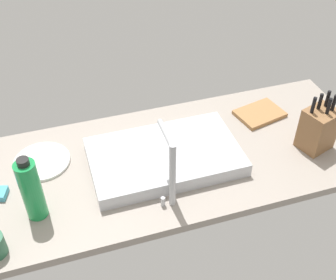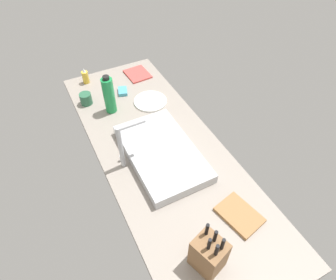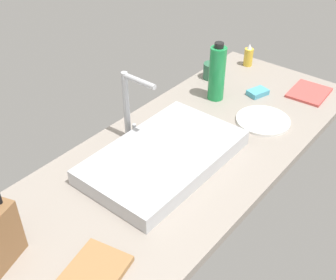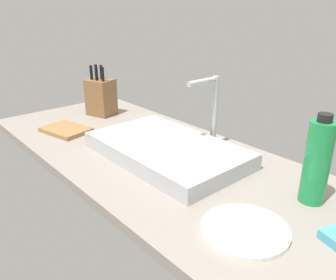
% 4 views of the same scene
% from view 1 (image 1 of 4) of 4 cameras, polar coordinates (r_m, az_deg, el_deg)
% --- Properties ---
extents(countertop_slab, '(1.86, 0.68, 0.04)m').
position_cam_1_polar(countertop_slab, '(1.74, -2.17, -3.33)').
color(countertop_slab, gray).
rests_on(countertop_slab, ground).
extents(sink_basin, '(0.59, 0.35, 0.06)m').
position_cam_1_polar(sink_basin, '(1.70, -0.45, -2.21)').
color(sink_basin, '#B7BABF').
rests_on(sink_basin, countertop_slab).
extents(faucet, '(0.06, 0.15, 0.28)m').
position_cam_1_polar(faucet, '(1.46, 0.33, -3.56)').
color(faucet, '#B7BABF').
rests_on(faucet, countertop_slab).
extents(knife_block, '(0.15, 0.14, 0.25)m').
position_cam_1_polar(knife_block, '(1.83, 19.20, 1.44)').
color(knife_block, brown).
rests_on(knife_block, countertop_slab).
extents(cutting_board, '(0.23, 0.19, 0.02)m').
position_cam_1_polar(cutting_board, '(1.99, 12.01, 3.43)').
color(cutting_board, '#9E7042').
rests_on(cutting_board, countertop_slab).
extents(water_bottle, '(0.07, 0.07, 0.26)m').
position_cam_1_polar(water_bottle, '(1.52, -17.62, -6.28)').
color(water_bottle, '#1E8E47').
rests_on(water_bottle, countertop_slab).
extents(dinner_plate, '(0.22, 0.22, 0.01)m').
position_cam_1_polar(dinner_plate, '(1.79, -16.31, -2.72)').
color(dinner_plate, white).
rests_on(dinner_plate, countertop_slab).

